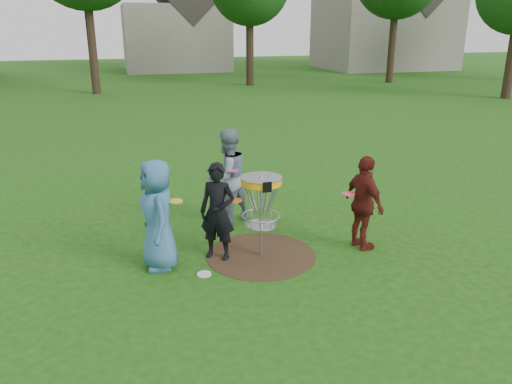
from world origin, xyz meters
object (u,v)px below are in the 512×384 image
object	(u,v)px
player_blue	(158,215)
player_maroon	(364,203)
player_black	(218,212)
disc_golf_basket	(261,197)
player_grey	(228,177)

from	to	relation	value
player_blue	player_maroon	size ratio (longest dim) A/B	1.08
player_black	disc_golf_basket	world-z (taller)	player_black
player_grey	player_black	bearing A→B (deg)	46.60
disc_golf_basket	player_black	bearing A→B (deg)	170.38
player_grey	player_maroon	world-z (taller)	player_grey
player_blue	player_black	bearing A→B (deg)	86.80
player_blue	player_maroon	distance (m)	3.34
player_maroon	disc_golf_basket	bearing A→B (deg)	75.06
player_black	disc_golf_basket	bearing A→B (deg)	22.69
player_black	player_grey	world-z (taller)	player_grey
player_blue	player_black	size ratio (longest dim) A/B	1.09
player_maroon	disc_golf_basket	world-z (taller)	player_maroon
player_grey	player_maroon	xyz separation A→B (m)	(1.91, -1.73, -0.10)
disc_golf_basket	player_grey	bearing A→B (deg)	97.22
player_black	player_grey	size ratio (longest dim) A/B	0.88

